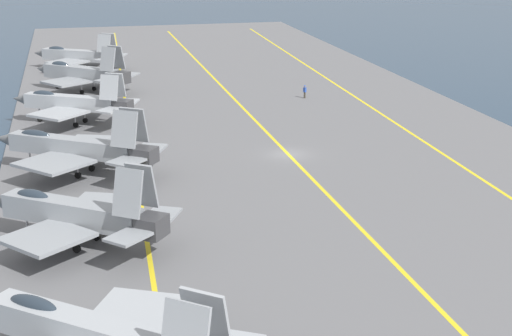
# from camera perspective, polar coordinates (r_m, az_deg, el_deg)

# --- Properties ---
(ground_plane) EXTENTS (2000.00, 2000.00, 0.00)m
(ground_plane) POSITION_cam_1_polar(r_m,az_deg,el_deg) (79.28, 2.34, 0.73)
(ground_plane) COLOR #23384C
(carrier_deck) EXTENTS (213.20, 55.91, 0.40)m
(carrier_deck) POSITION_cam_1_polar(r_m,az_deg,el_deg) (79.23, 2.35, 0.87)
(carrier_deck) COLOR slate
(carrier_deck) RESTS_ON ground
(deck_stripe_foul_line) EXTENTS (191.81, 5.86, 0.01)m
(deck_stripe_foul_line) POSITION_cam_1_polar(r_m,az_deg,el_deg) (84.50, 12.44, 1.67)
(deck_stripe_foul_line) COLOR yellow
(deck_stripe_foul_line) RESTS_ON carrier_deck
(deck_stripe_centerline) EXTENTS (191.88, 0.36, 0.01)m
(deck_stripe_centerline) POSITION_cam_1_polar(r_m,az_deg,el_deg) (79.17, 2.35, 1.01)
(deck_stripe_centerline) COLOR yellow
(deck_stripe_centerline) RESTS_ON carrier_deck
(deck_stripe_edge_line) EXTENTS (191.73, 8.32, 0.01)m
(deck_stripe_edge_line) POSITION_cam_1_polar(r_m,az_deg,el_deg) (76.61, -8.80, 0.25)
(deck_stripe_edge_line) COLOR yellow
(deck_stripe_edge_line) RESTS_ON carrier_deck
(parked_jet_third) EXTENTS (12.99, 14.41, 6.61)m
(parked_jet_third) POSITION_cam_1_polar(r_m,az_deg,el_deg) (57.73, -12.96, -3.22)
(parked_jet_third) COLOR gray
(parked_jet_third) RESTS_ON carrier_deck
(parked_jet_fourth) EXTENTS (13.69, 16.37, 6.67)m
(parked_jet_fourth) POSITION_cam_1_polar(r_m,az_deg,el_deg) (74.06, -12.98, 1.49)
(parked_jet_fourth) COLOR gray
(parked_jet_fourth) RESTS_ON carrier_deck
(parked_jet_fifth) EXTENTS (12.55, 14.89, 6.23)m
(parked_jet_fifth) POSITION_cam_1_polar(r_m,az_deg,el_deg) (92.54, -13.13, 4.64)
(parked_jet_fifth) COLOR #9EA3A8
(parked_jet_fifth) RESTS_ON carrier_deck
(parked_jet_sixth) EXTENTS (13.60, 14.50, 6.69)m
(parked_jet_sixth) POSITION_cam_1_polar(r_m,az_deg,el_deg) (110.73, -12.53, 6.74)
(parked_jet_sixth) COLOR gray
(parked_jet_sixth) RESTS_ON carrier_deck
(parked_jet_seventh) EXTENTS (12.62, 15.05, 5.93)m
(parked_jet_seventh) POSITION_cam_1_polar(r_m,az_deg,el_deg) (127.94, -12.82, 7.99)
(parked_jet_seventh) COLOR #93999E
(parked_jet_seventh) RESTS_ON carrier_deck
(crew_blue_vest) EXTENTS (0.46, 0.41, 1.74)m
(crew_blue_vest) POSITION_cam_1_polar(r_m,az_deg,el_deg) (104.71, 3.57, 5.61)
(crew_blue_vest) COLOR #383328
(crew_blue_vest) RESTS_ON carrier_deck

